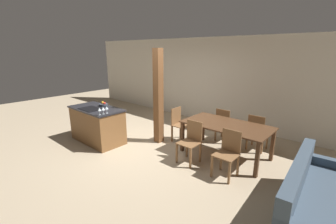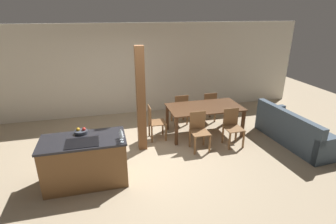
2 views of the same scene
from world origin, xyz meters
TOP-DOWN VIEW (x-y plane):
  - ground_plane at (0.00, 0.00)m, footprint 16.00×16.00m
  - wall_back at (0.00, 2.86)m, footprint 11.20×0.08m
  - kitchen_island at (-1.16, -0.56)m, footprint 1.50×0.78m
  - fruit_bowl at (-1.19, -0.32)m, footprint 0.23×0.23m
  - wine_glass_near at (-0.49, -0.87)m, footprint 0.08×0.08m
  - wine_glass_middle at (-0.49, -0.78)m, footprint 0.08×0.08m
  - wine_glass_far at (-0.49, -0.69)m, footprint 0.08×0.08m
  - dining_table at (1.73, 0.85)m, footprint 1.87×1.01m
  - dining_chair_near_left at (1.31, 0.12)m, footprint 0.40×0.40m
  - dining_chair_near_right at (2.15, 0.12)m, footprint 0.40×0.40m
  - dining_chair_far_left at (1.31, 1.59)m, footprint 0.40×0.40m
  - dining_chair_far_right at (2.15, 1.59)m, footprint 0.40×0.40m
  - dining_chair_head_end at (0.42, 0.85)m, footprint 0.40×0.40m
  - couch at (3.66, -0.19)m, footprint 0.95×2.12m
  - timber_post at (0.05, 0.46)m, footprint 0.19×0.19m

SIDE VIEW (x-z plane):
  - ground_plane at x=0.00m, z-range 0.00..0.00m
  - couch at x=3.66m, z-range -0.13..0.70m
  - kitchen_island at x=-1.16m, z-range 0.00..0.90m
  - dining_chair_near_left at x=1.31m, z-range 0.03..0.90m
  - dining_chair_near_right at x=2.15m, z-range 0.03..0.90m
  - dining_chair_far_left at x=1.31m, z-range 0.03..0.90m
  - dining_chair_far_right at x=2.15m, z-range 0.03..0.90m
  - dining_chair_head_end at x=0.42m, z-range 0.03..0.90m
  - dining_table at x=1.73m, z-range 0.28..1.03m
  - fruit_bowl at x=-1.19m, z-range 0.89..0.99m
  - wine_glass_near at x=-0.49m, z-range 0.95..1.11m
  - wine_glass_middle at x=-0.49m, z-range 0.95..1.11m
  - wine_glass_far at x=-0.49m, z-range 0.95..1.11m
  - timber_post at x=0.05m, z-range 0.00..2.36m
  - wall_back at x=0.00m, z-range 0.00..2.70m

